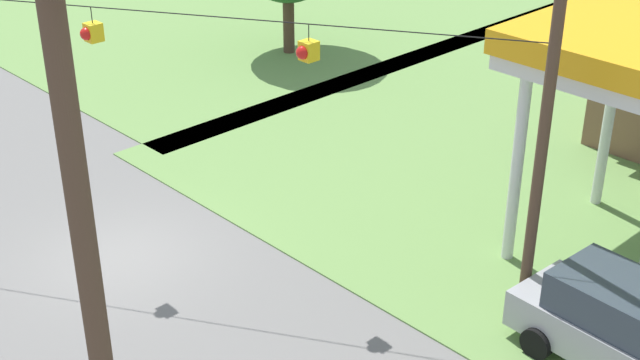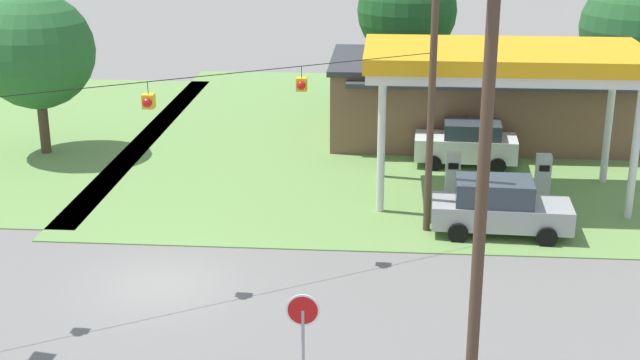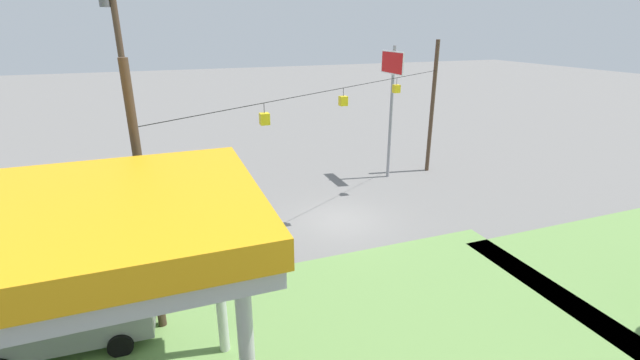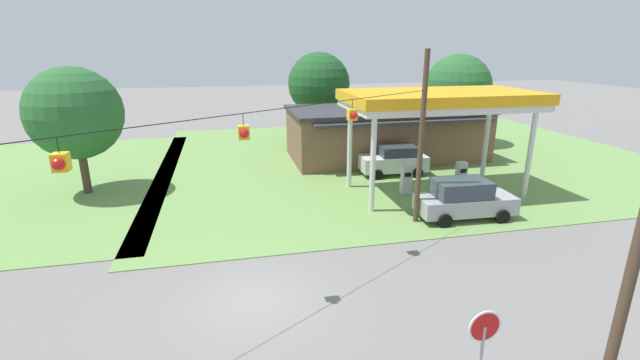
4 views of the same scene
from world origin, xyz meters
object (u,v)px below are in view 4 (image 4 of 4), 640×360
Objects in this scene: car_at_pumps_front at (464,199)px; tree_behind_station at (319,84)px; tree_west_verge at (75,113)px; gas_station_canopy at (440,101)px; fuel_pump_near at (406,181)px; fuel_pump_far at (461,177)px; car_at_pumps_rear at (394,160)px; stop_sign_roadside at (483,337)px; gas_station_store at (386,133)px; tree_far_back at (457,88)px.

tree_behind_station is (-2.93, 19.01, 3.94)m from car_at_pumps_front.
car_at_pumps_front is at bearing -23.12° from tree_west_verge.
gas_station_canopy is at bearing -12.41° from tree_west_verge.
fuel_pump_near is 0.23× the size of tree_behind_station.
tree_behind_station is at bearing 108.26° from fuel_pump_far.
tree_behind_station is (-2.46, 11.37, 3.94)m from car_at_pumps_rear.
car_at_pumps_front is at bearing -118.59° from fuel_pump_far.
gas_station_store is at bearing -105.74° from stop_sign_roadside.
car_at_pumps_front is 17.79m from tree_far_back.
tree_behind_station reaches higher than car_at_pumps_front.
gas_station_store is 8.67m from tree_far_back.
tree_behind_station is 1.02× the size of tree_far_back.
gas_station_canopy is 1.45× the size of tree_west_verge.
stop_sign_roadside is 0.35× the size of tree_west_verge.
fuel_pump_near is 0.69× the size of stop_sign_roadside.
gas_station_store is 8.51m from fuel_pump_near.
stop_sign_roadside is 29.62m from tree_behind_station.
stop_sign_roadside is 29.32m from tree_far_back.
car_at_pumps_rear is (0.84, 3.82, 0.17)m from fuel_pump_near.
car_at_pumps_rear is 12.28m from tree_behind_station.
gas_station_store is at bearing 11.55° from tree_west_verge.
tree_behind_station reaches higher than tree_far_back.
fuel_pump_near and fuel_pump_far have the same top height.
car_at_pumps_front is at bearing 96.50° from car_at_pumps_rear.
tree_west_verge is (-19.49, -3.98, 2.68)m from gas_station_store.
car_at_pumps_rear is at bearing -103.79° from gas_station_store.
fuel_pump_near is 0.23× the size of tree_far_back.
tree_west_verge is (-18.41, 0.42, 3.57)m from car_at_pumps_rear.
stop_sign_roadside is 0.33× the size of tree_behind_station.
car_at_pumps_rear is at bearing 102.61° from gas_station_canopy.
tree_west_verge is 27.96m from tree_far_back.
tree_far_back is at bearing -134.82° from car_at_pumps_rear.
tree_behind_station reaches higher than fuel_pump_near.
tree_far_back is at bearing -118.19° from stop_sign_roadside.
stop_sign_roadside is (-6.30, -22.36, -0.06)m from gas_station_store.
tree_behind_station reaches higher than stop_sign_roadside.
stop_sign_roadside is at bearing -95.37° from tree_behind_station.
stop_sign_roadside is at bearing -105.74° from gas_station_store.
tree_west_verge reaches higher than fuel_pump_far.
tree_behind_station is (-3.32, 15.19, -0.27)m from gas_station_canopy.
tree_far_back reaches higher than fuel_pump_near.
tree_far_back is at bearing 64.91° from car_at_pumps_front.
gas_station_store is 1.87× the size of tree_behind_station.
stop_sign_roadside is (-7.77, -14.13, 0.99)m from fuel_pump_far.
car_at_pumps_rear is 12.13m from tree_far_back.
car_at_pumps_front is at bearing -95.79° from gas_station_canopy.
tree_far_back is at bearing 50.93° from fuel_pump_near.
tree_behind_station is 1.07× the size of tree_west_verge.
fuel_pump_far is at bearing 0.00° from fuel_pump_near.
fuel_pump_near is 0.24× the size of tree_west_verge.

